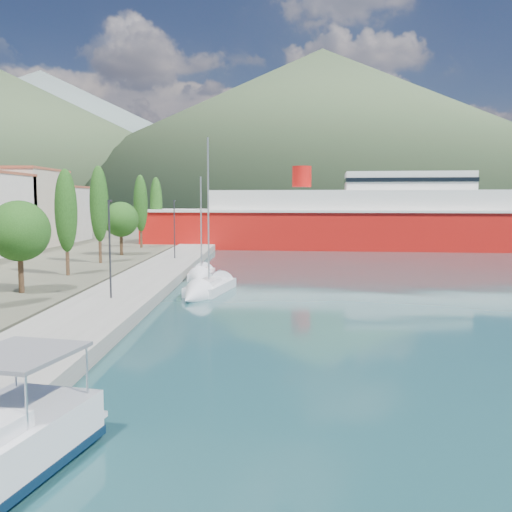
{
  "coord_description": "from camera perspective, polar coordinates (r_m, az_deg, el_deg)",
  "views": [
    {
      "loc": [
        0.67,
        -19.99,
        6.82
      ],
      "look_at": [
        0.0,
        14.0,
        3.5
      ],
      "focal_mm": 40.0,
      "sensor_mm": 36.0,
      "label": 1
    }
  ],
  "objects": [
    {
      "name": "ground",
      "position": [
        140.16,
        0.85,
        2.79
      ],
      "size": [
        1400.0,
        1400.0,
        0.0
      ],
      "primitive_type": "plane",
      "color": "#1B4347"
    },
    {
      "name": "tree_row",
      "position": [
        52.95,
        -16.92,
        4.21
      ],
      "size": [
        4.02,
        64.37,
        10.97
      ],
      "color": "#47301E",
      "rests_on": "land_strip"
    },
    {
      "name": "hills_near",
      "position": [
        406.6,
        15.28,
        11.36
      ],
      "size": [
        1010.0,
        520.0,
        115.0
      ],
      "color": "#3D5032",
      "rests_on": "ground"
    },
    {
      "name": "hills_far",
      "position": [
        657.24,
        13.51,
        11.59
      ],
      "size": [
        1480.0,
        900.0,
        180.0
      ],
      "color": "slate",
      "rests_on": "ground"
    },
    {
      "name": "sailboat_near",
      "position": [
        40.88,
        -5.46,
        -3.63
      ],
      "size": [
        4.03,
        8.79,
        12.25
      ],
      "color": "silver",
      "rests_on": "ground"
    },
    {
      "name": "quay",
      "position": [
        47.43,
        -10.65,
        -2.3
      ],
      "size": [
        5.0,
        88.0,
        0.8
      ],
      "primitive_type": "cube",
      "color": "gray",
      "rests_on": "ground"
    },
    {
      "name": "lamp_posts",
      "position": [
        37.27,
        -13.92,
        1.2
      ],
      "size": [
        0.15,
        45.82,
        6.06
      ],
      "color": "#2D2D33",
      "rests_on": "quay"
    },
    {
      "name": "ferry",
      "position": [
        83.6,
        10.65,
        3.39
      ],
      "size": [
        63.43,
        19.35,
        12.4
      ],
      "color": "red",
      "rests_on": "ground"
    },
    {
      "name": "sailboat_mid",
      "position": [
        48.87,
        -5.59,
        -2.14
      ],
      "size": [
        2.33,
        6.66,
        9.69
      ],
      "color": "silver",
      "rests_on": "ground"
    }
  ]
}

